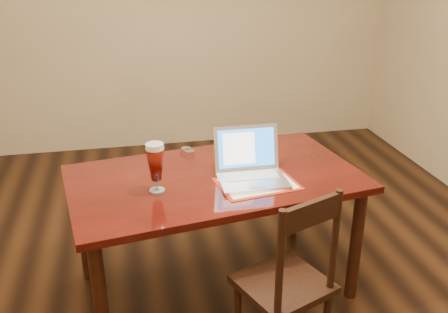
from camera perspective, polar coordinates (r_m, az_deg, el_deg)
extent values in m
plane|color=black|center=(3.10, -1.17, -15.23)|extent=(5.00, 5.00, 0.00)
cube|color=tan|center=(4.95, -6.88, 16.25)|extent=(4.50, 0.01, 2.70)
cube|color=#4D0F0A|center=(2.77, -1.00, -2.58)|extent=(1.71, 1.13, 0.04)
cylinder|color=black|center=(2.53, -13.92, -16.02)|extent=(0.07, 0.07, 0.70)
cylinder|color=black|center=(2.97, 14.82, -9.73)|extent=(0.07, 0.07, 0.70)
cylinder|color=black|center=(3.14, -15.76, -7.89)|extent=(0.07, 0.07, 0.70)
cylinder|color=black|center=(3.50, 8.04, -3.83)|extent=(0.07, 0.07, 0.70)
cube|color=maroon|center=(2.67, 3.83, -3.13)|extent=(0.46, 0.36, 0.00)
cube|color=white|center=(2.67, 3.83, -3.09)|extent=(0.41, 0.31, 0.00)
cube|color=silver|center=(2.68, 3.33, -2.80)|extent=(0.36, 0.25, 0.02)
cube|color=silver|center=(2.72, 3.07, -2.18)|extent=(0.30, 0.11, 0.00)
cube|color=#B6B5BA|center=(2.61, 3.72, -3.28)|extent=(0.09, 0.07, 0.00)
cube|color=silver|center=(2.76, 2.57, 0.99)|extent=(0.36, 0.07, 0.24)
cube|color=blue|center=(2.76, 2.60, 0.98)|extent=(0.32, 0.06, 0.20)
cube|color=white|center=(2.75, 1.73, 0.91)|extent=(0.18, 0.05, 0.17)
cylinder|color=silver|center=(2.61, -7.65, -3.87)|extent=(0.08, 0.08, 0.01)
cylinder|color=silver|center=(2.60, -7.69, -3.20)|extent=(0.01, 0.01, 0.06)
cylinder|color=white|center=(2.51, -7.93, 1.04)|extent=(0.09, 0.09, 0.02)
cylinder|color=silver|center=(2.51, -7.95, 1.34)|extent=(0.09, 0.09, 0.01)
cylinder|color=silver|center=(3.05, -4.37, 0.62)|extent=(0.06, 0.06, 0.04)
cylinder|color=silver|center=(3.01, -3.95, 0.34)|extent=(0.06, 0.06, 0.04)
cube|color=black|center=(2.51, 6.78, -14.30)|extent=(0.51, 0.50, 0.04)
cylinder|color=black|center=(2.81, 7.12, -15.08)|extent=(0.04, 0.04, 0.39)
cylinder|color=black|center=(2.17, 6.41, -12.01)|extent=(0.03, 0.03, 0.51)
cylinder|color=black|center=(2.36, 12.52, -9.30)|extent=(0.03, 0.03, 0.51)
cube|color=black|center=(2.16, 9.94, -6.43)|extent=(0.31, 0.15, 0.11)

